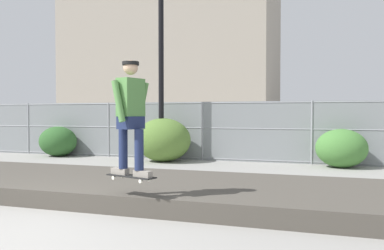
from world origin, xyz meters
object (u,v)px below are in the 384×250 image
(parked_car_near, at_px, (111,128))
(shrub_right, at_px, (341,148))
(skateboard, at_px, (131,176))
(parked_car_mid, at_px, (274,131))
(shrub_left, at_px, (58,141))
(street_lamp, at_px, (161,20))
(shrub_center, at_px, (163,140))
(skater, at_px, (131,111))

(parked_car_near, xyz_separation_m, shrub_right, (9.04, -3.49, -0.31))
(skateboard, bearing_deg, parked_car_mid, 83.88)
(skateboard, distance_m, shrub_left, 8.77)
(street_lamp, height_order, shrub_center, street_lamp)
(shrub_left, distance_m, shrub_center, 4.03)
(shrub_center, height_order, shrub_right, shrub_center)
(skater, bearing_deg, street_lamp, 108.26)
(skater, bearing_deg, shrub_right, 63.38)
(skater, xyz_separation_m, shrub_left, (-5.99, 6.40, -1.00))
(skateboard, height_order, street_lamp, street_lamp)
(skater, xyz_separation_m, parked_car_near, (-5.86, 9.83, -0.68))
(shrub_right, bearing_deg, skater, -116.62)
(parked_car_near, distance_m, shrub_left, 3.45)
(street_lamp, height_order, parked_car_near, street_lamp)
(parked_car_near, xyz_separation_m, shrub_left, (-0.12, -3.43, -0.32))
(parked_car_mid, relative_size, shrub_left, 3.38)
(parked_car_near, relative_size, parked_car_mid, 0.99)
(skater, distance_m, shrub_left, 8.82)
(skater, bearing_deg, shrub_center, 107.81)
(skateboard, height_order, parked_car_mid, parked_car_mid)
(skater, bearing_deg, parked_car_mid, 83.88)
(shrub_right, bearing_deg, shrub_left, 179.61)
(street_lamp, relative_size, shrub_right, 5.07)
(skater, bearing_deg, parked_car_near, 120.81)
(street_lamp, bearing_deg, skateboard, -71.74)
(street_lamp, bearing_deg, skater, -71.74)
(shrub_center, bearing_deg, skateboard, -72.19)
(shrub_right, bearing_deg, parked_car_mid, 123.36)
(skateboard, bearing_deg, parked_car_near, 120.81)
(skateboard, relative_size, shrub_center, 0.48)
(shrub_center, bearing_deg, street_lamp, -127.11)
(skateboard, bearing_deg, skater, 53.13)
(skateboard, xyz_separation_m, parked_car_near, (-5.86, 9.83, 0.26))
(parked_car_near, bearing_deg, street_lamp, -44.28)
(skateboard, relative_size, street_lamp, 0.12)
(shrub_left, bearing_deg, parked_car_near, 87.96)
(skater, distance_m, shrub_right, 7.16)
(skateboard, distance_m, parked_car_near, 11.45)
(shrub_right, bearing_deg, shrub_center, -177.50)
(shrub_right, bearing_deg, skateboard, -116.62)
(shrub_left, bearing_deg, shrub_right, -0.39)
(shrub_left, bearing_deg, parked_car_mid, 24.53)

